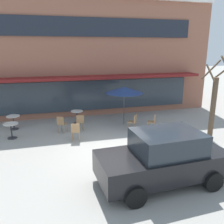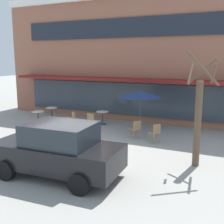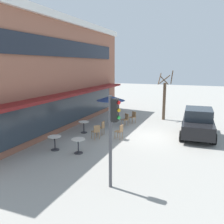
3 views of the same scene
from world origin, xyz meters
name	(u,v)px [view 1 (image 1 of 3)]	position (x,y,z in m)	size (l,w,h in m)	color
ground_plane	(111,154)	(0.00, 0.00, 0.00)	(80.00, 80.00, 0.00)	#9E9B93
building_facade	(78,54)	(0.00, 9.97, 3.80)	(17.16, 9.10, 7.61)	#935B47
cafe_table_near_wall	(13,120)	(-4.29, 4.39, 0.52)	(0.70, 0.70, 0.76)	#333338
cafe_table_streetside	(77,115)	(-0.84, 4.53, 0.52)	(0.70, 0.70, 0.76)	#333338
cafe_table_by_tree	(11,128)	(-4.23, 3.01, 0.52)	(0.70, 0.70, 0.76)	#333338
patio_umbrella_green_folded	(124,90)	(1.74, 3.65, 2.02)	(2.10, 2.10, 2.20)	#4C4C51
cafe_chair_0	(153,121)	(2.93, 2.29, 0.53)	(0.55, 0.55, 0.89)	#9E754C
cafe_chair_1	(80,121)	(-0.84, 3.24, 0.53)	(0.40, 0.40, 0.89)	#9E754C
cafe_chair_2	(62,123)	(-1.81, 3.17, 0.53)	(0.56, 0.56, 0.89)	#9E754C
cafe_chair_3	(76,130)	(-1.24, 1.85, 0.53)	(0.45, 0.45, 0.89)	#9E754C
cafe_chair_4	(133,121)	(1.92, 2.55, 0.53)	(0.56, 0.56, 0.89)	#9E754C
parked_sedan	(163,158)	(1.10, -2.48, 0.88)	(4.28, 2.17, 1.76)	black
street_tree	(214,104)	(5.01, 0.30, 1.77)	(1.11, 1.21, 4.01)	brown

